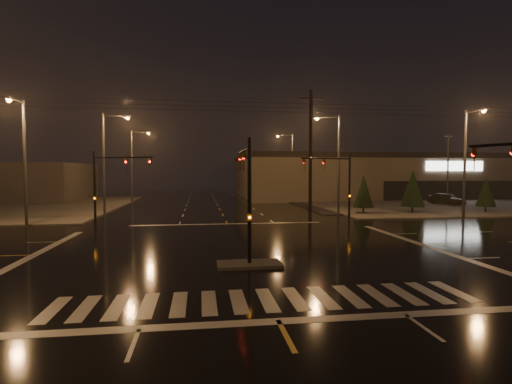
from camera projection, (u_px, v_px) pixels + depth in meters
ground at (241, 249)px, 22.67m from camera, size 140.00×140.00×0.00m
sidewalk_ne at (430, 202)px, 56.52m from camera, size 36.00×36.00×0.12m
median_island at (249, 264)px, 18.71m from camera, size 3.00×1.60×0.15m
crosswalk at (267, 300)px, 13.77m from camera, size 15.00×2.60×0.01m
stop_bar_near at (279, 321)px, 11.79m from camera, size 16.00×0.50×0.01m
stop_bar_far at (227, 224)px, 33.55m from camera, size 16.00×0.50×0.01m
parking_lot at (471, 203)px, 55.24m from camera, size 50.00×24.00×0.08m
retail_building at (406, 174)px, 72.82m from camera, size 60.20×28.30×7.20m
signal_mast_median at (247, 185)px, 19.44m from camera, size 0.25×4.59×6.00m
signal_mast_ne at (340, 179)px, 33.82m from camera, size 4.84×1.86×6.00m
signal_mast_nw at (107, 179)px, 31.17m from camera, size 4.84×1.86×6.00m
streetlight_1 at (107, 157)px, 38.61m from camera, size 2.77×0.32×10.00m
streetlight_2 at (134, 161)px, 54.43m from camera, size 2.77×0.32×10.00m
streetlight_3 at (336, 158)px, 39.75m from camera, size 2.77×0.32×10.00m
streetlight_4 at (291, 162)px, 59.52m from camera, size 2.77×0.32×10.00m
streetlight_5 at (23, 154)px, 31.19m from camera, size 0.32×2.77×10.00m
streetlight_6 at (467, 156)px, 36.49m from camera, size 0.32×2.77×10.00m
utility_pole_1 at (310, 153)px, 37.31m from camera, size 2.20×0.32×12.00m
conifer_0 at (364, 191)px, 41.30m from camera, size 2.12×2.12×4.01m
conifer_1 at (413, 188)px, 42.31m from camera, size 2.47×2.47×4.55m
conifer_2 at (486, 192)px, 42.27m from camera, size 1.98×1.98×3.79m
car_parked at (446, 199)px, 52.29m from camera, size 3.38×5.24×1.66m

